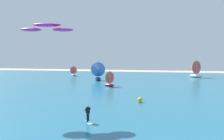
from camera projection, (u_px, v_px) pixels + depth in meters
The scene contains 8 objects.
ocean at pixel (150, 84), 60.34m from camera, with size 160.00×90.00×0.10m, color #236B89.
kitesurfer at pixel (88, 116), 25.48m from camera, with size 1.61×1.91×1.67m.
kite at pixel (47, 28), 29.67m from camera, with size 6.30×3.37×0.91m.
sailboat_anchored_offshore at pixel (74, 71), 84.34m from camera, with size 3.10×2.99×3.46m.
sailboat_outermost at pixel (194, 69), 79.24m from camera, with size 5.00×4.93×5.63m.
sailboat_mid_left at pixel (108, 79), 55.87m from camera, with size 3.20×2.93×3.56m.
sailboat_far_left at pixel (98, 71), 68.93m from camera, with size 4.27×4.80×5.40m.
marker_buoy at pixel (140, 100), 36.48m from camera, with size 0.70×0.70×0.70m, color yellow.
Camera 1 is at (5.45, -10.29, 6.58)m, focal length 41.91 mm.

